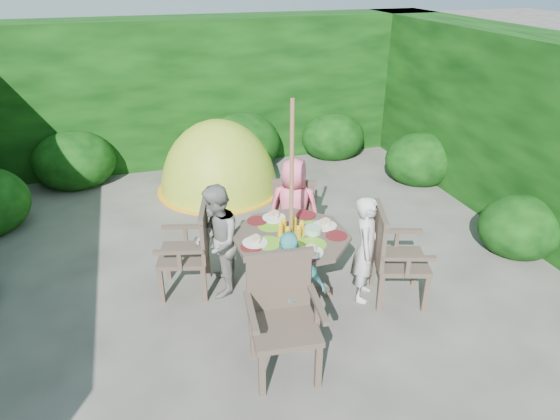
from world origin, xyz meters
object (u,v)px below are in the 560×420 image
object	(u,v)px
child_left	(217,241)
dome_tent	(220,189)
garden_chair_left	(191,249)
garden_chair_front	(283,314)
child_front	(287,290)
child_back	(294,210)
parasol_pole	(291,205)
garden_chair_right	(393,255)
child_right	(366,249)
patio_table	(291,244)
garden_chair_back	(294,210)

from	to	relation	value
child_left	dome_tent	bearing A→B (deg)	-179.17
garden_chair_left	garden_chair_front	distance (m)	1.53
garden_chair_front	child_front	world-z (taller)	child_front
garden_chair_front	child_back	world-z (taller)	child_back
parasol_pole	garden_chair_right	bearing A→B (deg)	-20.83
child_front	child_left	bearing A→B (deg)	130.04
garden_chair_front	garden_chair_left	bearing A→B (deg)	119.33
child_front	child_right	bearing A→B (deg)	40.04
parasol_pole	child_right	bearing A→B (deg)	-20.57
garden_chair_left	garden_chair_front	size ratio (longest dim) A/B	0.94
patio_table	child_back	size ratio (longest dim) A/B	1.28
child_left	garden_chair_right	bearing A→B (deg)	80.82
patio_table	parasol_pole	world-z (taller)	parasol_pole
parasol_pole	garden_chair_back	size ratio (longest dim) A/B	2.35
patio_table	child_front	world-z (taller)	child_front
garden_chair_front	child_left	bearing A→B (deg)	110.61
garden_chair_right	child_left	distance (m)	1.89
dome_tent	child_right	bearing A→B (deg)	-56.20
child_back	dome_tent	size ratio (longest dim) A/B	0.55
patio_table	child_left	world-z (taller)	child_left
child_right	garden_chair_right	bearing A→B (deg)	-80.40
patio_table	dome_tent	bearing A→B (deg)	94.31
child_front	garden_chair_left	bearing A→B (deg)	138.49
garden_chair_back	dome_tent	distance (m)	2.17
garden_chair_back	child_right	xyz separation A→B (m)	(0.37, -1.31, 0.10)
patio_table	garden_chair_left	distance (m)	1.10
garden_chair_front	parasol_pole	bearing A→B (deg)	73.88
garden_chair_front	child_right	size ratio (longest dim) A/B	0.88
child_right	garden_chair_back	bearing A→B (deg)	46.75
garden_chair_back	child_left	size ratio (longest dim) A/B	0.73
child_right	child_front	size ratio (longest dim) A/B	0.98
garden_chair_left	garden_chair_right	bearing A→B (deg)	83.01
child_back	patio_table	bearing A→B (deg)	95.18
patio_table	dome_tent	size ratio (longest dim) A/B	0.71
parasol_pole	dome_tent	bearing A→B (deg)	94.23
parasol_pole	child_back	size ratio (longest dim) A/B	1.70
garden_chair_back	child_right	size ratio (longest dim) A/B	0.78
garden_chair_right	garden_chair_left	world-z (taller)	garden_chair_right
child_back	child_front	distance (m)	1.60
parasol_pole	child_back	xyz separation A→B (m)	(0.28, 0.75, -0.45)
garden_chair_front	dome_tent	world-z (taller)	dome_tent
parasol_pole	child_front	distance (m)	0.94
garden_chair_right	child_left	xyz separation A→B (m)	(-1.77, 0.67, 0.09)
garden_chair_front	child_front	distance (m)	0.29
dome_tent	child_front	bearing A→B (deg)	-73.35
garden_chair_back	child_front	world-z (taller)	child_front
child_right	child_left	bearing A→B (deg)	100.56
patio_table	child_front	xyz separation A→B (m)	(-0.29, -0.75, -0.02)
child_back	dome_tent	distance (m)	2.44
garden_chair_back	dome_tent	xyz separation A→B (m)	(-0.61, 2.02, -0.50)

